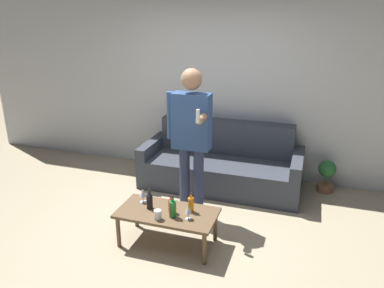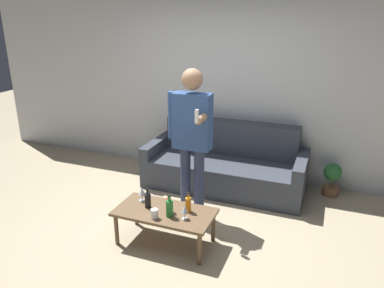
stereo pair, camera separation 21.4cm
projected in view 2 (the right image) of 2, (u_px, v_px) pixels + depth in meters
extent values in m
plane|color=tan|center=(167.00, 241.00, 4.01)|extent=(16.00, 16.00, 0.00)
cube|color=silver|center=(225.00, 84.00, 5.33)|extent=(8.00, 0.06, 2.70)
cube|color=#383D47|center=(221.00, 177.00, 5.07)|extent=(1.89, 0.64, 0.40)
cube|color=#383D47|center=(231.00, 150.00, 5.38)|extent=(1.89, 0.25, 0.87)
cube|color=#383D47|center=(158.00, 158.00, 5.50)|extent=(0.14, 0.89, 0.57)
cube|color=#383D47|center=(300.00, 180.00, 4.80)|extent=(0.14, 0.89, 0.57)
cube|color=brown|center=(165.00, 212.00, 3.86)|extent=(1.03, 0.52, 0.03)
cylinder|color=brown|center=(116.00, 229.00, 3.90)|extent=(0.04, 0.04, 0.35)
cylinder|color=brown|center=(200.00, 249.00, 3.58)|extent=(0.04, 0.04, 0.35)
cylinder|color=brown|center=(136.00, 211.00, 4.27)|extent=(0.04, 0.04, 0.35)
cylinder|color=brown|center=(213.00, 227.00, 3.95)|extent=(0.04, 0.04, 0.35)
cylinder|color=black|center=(148.00, 200.00, 3.90)|extent=(0.07, 0.07, 0.16)
cylinder|color=black|center=(147.00, 191.00, 3.87)|extent=(0.02, 0.02, 0.06)
cylinder|color=black|center=(147.00, 189.00, 3.86)|extent=(0.03, 0.03, 0.01)
cylinder|color=#23752D|center=(170.00, 209.00, 3.73)|extent=(0.07, 0.07, 0.17)
cylinder|color=#23752D|center=(169.00, 198.00, 3.69)|extent=(0.03, 0.03, 0.07)
cylinder|color=black|center=(169.00, 195.00, 3.68)|extent=(0.03, 0.03, 0.01)
cylinder|color=#B21E1E|center=(169.00, 205.00, 3.82)|extent=(0.06, 0.06, 0.14)
cylinder|color=#B21E1E|center=(169.00, 197.00, 3.79)|extent=(0.02, 0.02, 0.05)
cylinder|color=black|center=(169.00, 195.00, 3.79)|extent=(0.03, 0.03, 0.01)
cylinder|color=orange|center=(188.00, 205.00, 3.82)|extent=(0.06, 0.06, 0.16)
cylinder|color=orange|center=(188.00, 195.00, 3.79)|extent=(0.02, 0.02, 0.06)
cylinder|color=black|center=(188.00, 193.00, 3.78)|extent=(0.03, 0.03, 0.01)
cylinder|color=silver|center=(142.00, 200.00, 4.07)|extent=(0.07, 0.07, 0.01)
cylinder|color=silver|center=(142.00, 198.00, 4.05)|extent=(0.01, 0.01, 0.07)
cone|color=silver|center=(142.00, 191.00, 4.03)|extent=(0.08, 0.08, 0.09)
cylinder|color=silver|center=(185.00, 219.00, 3.71)|extent=(0.06, 0.06, 0.01)
cylinder|color=silver|center=(185.00, 216.00, 3.70)|extent=(0.01, 0.01, 0.06)
cone|color=silver|center=(185.00, 209.00, 3.67)|extent=(0.06, 0.06, 0.09)
cylinder|color=white|center=(154.00, 214.00, 3.71)|extent=(0.07, 0.07, 0.10)
cylinder|color=navy|center=(185.00, 181.00, 4.44)|extent=(0.12, 0.12, 0.85)
cylinder|color=navy|center=(199.00, 183.00, 4.38)|extent=(0.12, 0.12, 0.85)
cube|color=#2D4C84|center=(192.00, 121.00, 4.16)|extent=(0.43, 0.19, 0.64)
sphere|color=#9E7556|center=(192.00, 79.00, 4.01)|extent=(0.23, 0.23, 0.23)
cylinder|color=#2D4C84|center=(171.00, 115.00, 4.24)|extent=(0.08, 0.08, 0.54)
cylinder|color=#9E7556|center=(202.00, 118.00, 3.95)|extent=(0.08, 0.28, 0.08)
cube|color=white|center=(197.00, 116.00, 3.78)|extent=(0.03, 0.03, 0.14)
cylinder|color=#936042|center=(330.00, 191.00, 5.02)|extent=(0.22, 0.22, 0.10)
cylinder|color=#476B38|center=(331.00, 182.00, 4.98)|extent=(0.03, 0.03, 0.14)
sphere|color=#286633|center=(333.00, 172.00, 4.93)|extent=(0.23, 0.23, 0.23)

